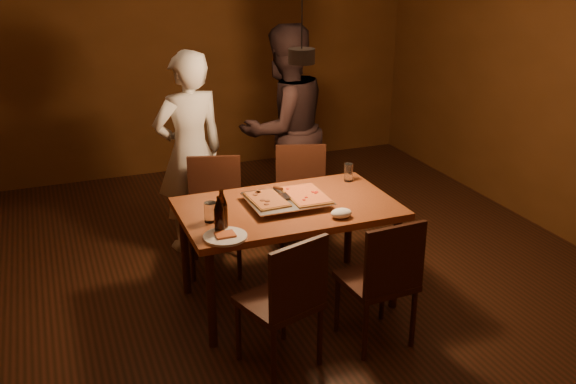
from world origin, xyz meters
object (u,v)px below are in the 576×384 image
object	(u,v)px
beer_bottle_a	(219,215)
beer_bottle_b	(222,210)
pizza_tray	(287,201)
diner_white	(190,153)
chair_near_left	(287,292)
plate_slice	(225,236)
diner_dark	(284,129)
chair_near_right	(384,272)
dining_table	(288,215)
pendant_lamp	(302,55)
chair_far_right	(302,190)
chair_far_left	(215,203)

from	to	relation	value
beer_bottle_a	beer_bottle_b	world-z (taller)	beer_bottle_b
pizza_tray	diner_white	size ratio (longest dim) A/B	0.33
chair_near_left	plate_slice	world-z (taller)	chair_near_left
pizza_tray	diner_dark	distance (m)	1.37
chair_near_right	diner_white	size ratio (longest dim) A/B	0.29
chair_near_left	diner_white	bearing A→B (deg)	75.96
chair_near_right	beer_bottle_a	size ratio (longest dim) A/B	1.97
dining_table	pendant_lamp	distance (m)	1.11
chair_far_right	pendant_lamp	xyz separation A→B (m)	(-0.26, -0.60, 1.22)
chair_near_left	pizza_tray	size ratio (longest dim) A/B	0.96
dining_table	diner_dark	world-z (taller)	diner_dark
beer_bottle_b	pendant_lamp	world-z (taller)	pendant_lamp
chair_far_left	diner_white	world-z (taller)	diner_white
dining_table	chair_far_left	distance (m)	0.81
chair_far_right	diner_dark	xyz separation A→B (m)	(0.05, 0.53, 0.38)
diner_dark	dining_table	bearing A→B (deg)	53.60
chair_near_left	pendant_lamp	distance (m)	1.60
dining_table	pizza_tray	bearing A→B (deg)	87.90
chair_far_right	diner_white	size ratio (longest dim) A/B	0.31
chair_near_right	plate_slice	size ratio (longest dim) A/B	1.76
beer_bottle_b	chair_far_left	bearing A→B (deg)	78.13
chair_far_right	chair_near_right	world-z (taller)	same
dining_table	diner_dark	distance (m)	1.40
chair_far_left	pizza_tray	xyz separation A→B (m)	(0.34, -0.71, 0.24)
dining_table	chair_near_right	xyz separation A→B (m)	(0.35, -0.76, -0.14)
chair_far_right	chair_near_right	distance (m)	1.52
beer_bottle_a	pendant_lamp	xyz separation A→B (m)	(0.73, 0.42, 0.89)
dining_table	pendant_lamp	bearing A→B (deg)	44.62
chair_far_left	chair_far_right	distance (m)	0.76
beer_bottle_a	chair_near_right	bearing A→B (deg)	-28.29
plate_slice	diner_white	bearing A→B (deg)	84.91
pizza_tray	pendant_lamp	distance (m)	1.01
beer_bottle_a	pendant_lamp	distance (m)	1.22
dining_table	chair_near_left	world-z (taller)	chair_near_left
chair_far_right	chair_near_right	bearing A→B (deg)	105.17
beer_bottle_a	plate_slice	bearing A→B (deg)	-82.51
plate_slice	diner_dark	size ratio (longest dim) A/B	0.15
beer_bottle_b	pendant_lamp	bearing A→B (deg)	28.69
chair_near_left	diner_dark	bearing A→B (deg)	51.75
plate_slice	beer_bottle_b	bearing A→B (deg)	81.02
chair_far_left	pendant_lamp	distance (m)	1.44
pendant_lamp	diner_dark	bearing A→B (deg)	74.70
plate_slice	pendant_lamp	bearing A→B (deg)	35.27
chair_far_left	chair_near_right	size ratio (longest dim) A/B	1.08
pizza_tray	beer_bottle_b	size ratio (longest dim) A/B	2.05
beer_bottle_b	plate_slice	xyz separation A→B (m)	(-0.02, -0.13, -0.12)
chair_far_right	chair_far_left	bearing A→B (deg)	20.01
chair_near_right	diner_dark	bearing A→B (deg)	83.11
chair_near_left	plate_slice	bearing A→B (deg)	103.27
dining_table	pizza_tray	xyz separation A→B (m)	(0.00, 0.02, 0.10)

